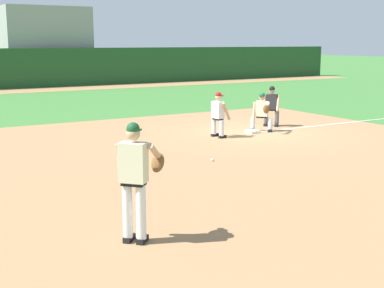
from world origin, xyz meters
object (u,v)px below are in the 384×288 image
first_base_bag (253,132)px  baserunner (218,113)px  pitcher (136,175)px  umpire (272,105)px  baseball (212,160)px  first_baseman (262,110)px

first_base_bag → baserunner: baserunner is taller
first_base_bag → pitcher: (-7.56, -7.10, 1.01)m
baserunner → umpire: size_ratio=1.00×
first_base_bag → baserunner: size_ratio=0.26×
pitcher → umpire: (9.01, 7.92, -0.27)m
baseball → pitcher: (-4.04, -4.15, 1.02)m
baseball → umpire: 6.29m
baserunner → baseball: bearing=-125.8°
first_base_bag → first_baseman: bearing=6.7°
baseball → pitcher: size_ratio=0.04×
first_base_bag → pitcher: bearing=-136.8°
first_base_bag → baseball: size_ratio=5.14×
pitcher → first_baseman: (7.98, 7.15, -0.33)m
first_baseman → baserunner: size_ratio=0.92×
baseball → baserunner: 3.60m
first_baseman → umpire: umpire is taller
pitcher → baserunner: pitcher is taller
umpire → baseball: bearing=-142.8°
first_base_bag → umpire: umpire is taller
baserunner → umpire: same height
baseball → first_baseman: (3.94, 3.00, 0.69)m
baseball → baserunner: baserunner is taller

